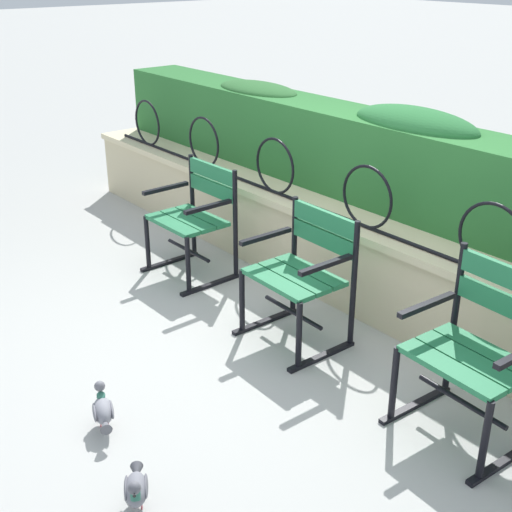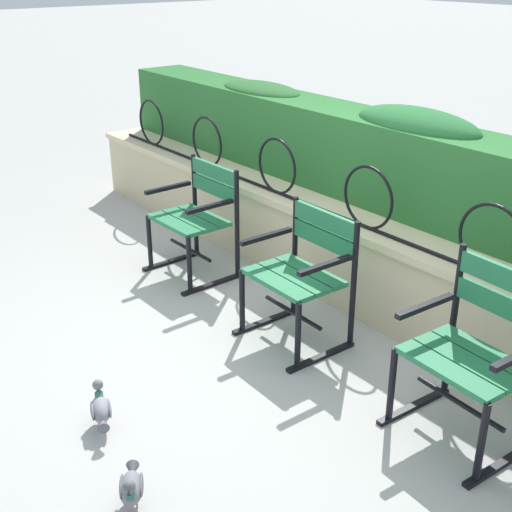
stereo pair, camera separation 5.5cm
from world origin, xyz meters
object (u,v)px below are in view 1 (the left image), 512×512
Objects in this scene: park_chair_left at (195,216)px; park_chair_centre at (303,271)px; pigeon_far_side at (103,410)px; park_chair_right at (479,349)px; pigeon_near_chairs at (136,487)px.

park_chair_centre is at bearing -1.78° from park_chair_left.
park_chair_right is at bearing 51.03° from pigeon_far_side.
park_chair_right reaches higher than park_chair_centre.
park_chair_left is at bearing 179.94° from park_chair_right.
park_chair_left is 1.01× the size of park_chair_centre.
pigeon_far_side is (0.05, -1.41, -0.34)m from park_chair_centre.
park_chair_right is (1.22, 0.04, 0.02)m from park_chair_centre.
pigeon_far_side is (1.27, -1.45, -0.35)m from park_chair_left.
park_chair_centre is 0.92× the size of park_chair_right.
park_chair_left is 2.98× the size of pigeon_far_side.
park_chair_right is 3.19× the size of pigeon_far_side.
park_chair_centre reaches higher than pigeon_near_chairs.
park_chair_left is at bearing 131.15° from pigeon_far_side.
park_chair_left reaches higher than pigeon_far_side.
pigeon_far_side is at bearing -128.97° from park_chair_right.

